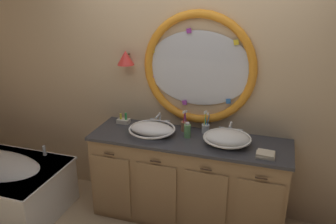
# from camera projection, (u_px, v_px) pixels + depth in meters

# --- Properties ---
(back_wall_assembly) EXTENTS (6.40, 0.26, 2.60)m
(back_wall_assembly) POSITION_uv_depth(u_px,v_px,m) (191.00, 84.00, 3.42)
(back_wall_assembly) COLOR #D6B78E
(back_wall_assembly) RESTS_ON ground_plane
(vanity_counter) EXTENTS (1.89, 0.60, 0.88)m
(vanity_counter) POSITION_uv_depth(u_px,v_px,m) (188.00, 179.00, 3.43)
(vanity_counter) COLOR tan
(vanity_counter) RESTS_ON ground_plane
(sink_basin_left) EXTENTS (0.45, 0.45, 0.12)m
(sink_basin_left) POSITION_uv_depth(u_px,v_px,m) (152.00, 129.00, 3.34)
(sink_basin_left) COLOR white
(sink_basin_left) RESTS_ON vanity_counter
(sink_basin_right) EXTENTS (0.43, 0.43, 0.13)m
(sink_basin_right) POSITION_uv_depth(u_px,v_px,m) (227.00, 138.00, 3.13)
(sink_basin_right) COLOR white
(sink_basin_right) RESTS_ON vanity_counter
(faucet_set_left) EXTENTS (0.21, 0.14, 0.14)m
(faucet_set_left) POSITION_uv_depth(u_px,v_px,m) (160.00, 121.00, 3.53)
(faucet_set_left) COLOR silver
(faucet_set_left) RESTS_ON vanity_counter
(faucet_set_right) EXTENTS (0.23, 0.14, 0.14)m
(faucet_set_right) POSITION_uv_depth(u_px,v_px,m) (231.00, 130.00, 3.33)
(faucet_set_right) COLOR silver
(faucet_set_right) RESTS_ON vanity_counter
(toothbrush_holder_left) EXTENTS (0.08, 0.08, 0.22)m
(toothbrush_holder_left) POSITION_uv_depth(u_px,v_px,m) (185.00, 125.00, 3.43)
(toothbrush_holder_left) COLOR #996647
(toothbrush_holder_left) RESTS_ON vanity_counter
(toothbrush_holder_right) EXTENTS (0.08, 0.08, 0.22)m
(toothbrush_holder_right) POSITION_uv_depth(u_px,v_px,m) (206.00, 127.00, 3.38)
(toothbrush_holder_right) COLOR silver
(toothbrush_holder_right) RESTS_ON vanity_counter
(soap_dispenser) EXTENTS (0.06, 0.07, 0.16)m
(soap_dispenser) POSITION_uv_depth(u_px,v_px,m) (187.00, 131.00, 3.28)
(soap_dispenser) COLOR #6BAD66
(soap_dispenser) RESTS_ON vanity_counter
(folded_hand_towel) EXTENTS (0.16, 0.13, 0.04)m
(folded_hand_towel) POSITION_uv_depth(u_px,v_px,m) (265.00, 154.00, 2.94)
(folded_hand_towel) COLOR beige
(folded_hand_towel) RESTS_ON vanity_counter
(toiletry_basket) EXTENTS (0.13, 0.09, 0.11)m
(toiletry_basket) POSITION_uv_depth(u_px,v_px,m) (124.00, 120.00, 3.62)
(toiletry_basket) COLOR beige
(toiletry_basket) RESTS_ON vanity_counter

